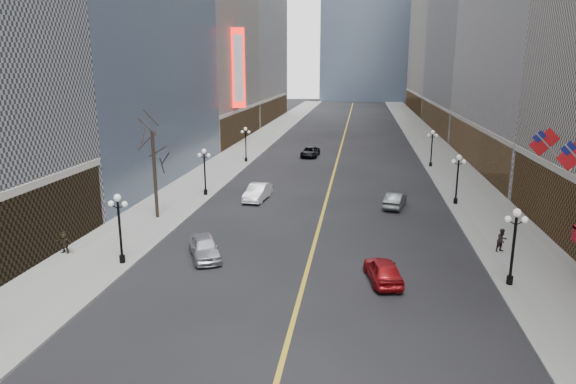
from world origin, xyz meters
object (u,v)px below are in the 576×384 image
(car_nb_far, at_px, (310,152))
(car_sb_mid, at_px, (383,270))
(streetlamp_west_2, at_px, (205,167))
(car_sb_far, at_px, (395,200))
(car_nb_mid, at_px, (258,192))
(streetlamp_west_1, at_px, (119,221))
(streetlamp_east_2, at_px, (458,174))
(streetlamp_west_3, at_px, (246,141))
(streetlamp_east_3, at_px, (432,144))
(streetlamp_east_1, at_px, (514,239))
(car_nb_near, at_px, (205,247))

(car_nb_far, xyz_separation_m, car_sb_mid, (8.49, -41.88, 0.04))
(streetlamp_west_2, xyz_separation_m, car_sb_far, (18.07, -1.63, -2.21))
(car_nb_mid, height_order, car_sb_far, car_nb_mid)
(streetlamp_west_1, relative_size, car_sb_far, 1.08)
(streetlamp_east_2, bearing_deg, streetlamp_west_1, -142.67)
(streetlamp_west_3, height_order, car_nb_mid, streetlamp_west_3)
(streetlamp_west_3, relative_size, car_nb_far, 0.93)
(streetlamp_west_1, relative_size, car_nb_far, 0.93)
(streetlamp_east_3, height_order, car_nb_mid, streetlamp_east_3)
(streetlamp_west_3, xyz_separation_m, car_sb_mid, (16.40, -36.34, -2.18))
(streetlamp_east_1, xyz_separation_m, car_sb_mid, (-7.20, -0.34, -2.18))
(streetlamp_east_2, distance_m, car_nb_near, 24.79)
(car_sb_mid, relative_size, car_sb_far, 1.01)
(streetlamp_east_1, height_order, streetlamp_west_1, same)
(streetlamp_west_1, xyz_separation_m, car_nb_mid, (5.34, 17.20, -2.13))
(car_nb_mid, bearing_deg, streetlamp_west_1, -101.43)
(streetlamp_east_3, height_order, car_nb_far, streetlamp_east_3)
(streetlamp_east_1, height_order, streetlamp_west_2, same)
(car_nb_mid, bearing_deg, streetlamp_east_3, 51.65)
(streetlamp_east_3, bearing_deg, car_nb_far, 160.55)
(streetlamp_west_2, height_order, car_sb_far, streetlamp_west_2)
(streetlamp_west_3, bearing_deg, car_nb_near, -81.86)
(streetlamp_east_2, bearing_deg, car_nb_near, -139.30)
(streetlamp_east_3, relative_size, streetlamp_west_2, 1.00)
(streetlamp_west_1, xyz_separation_m, streetlamp_west_2, (0.00, 18.00, 0.00))
(streetlamp_east_3, height_order, car_nb_near, streetlamp_east_3)
(car_nb_near, bearing_deg, car_sb_mid, -35.95)
(car_nb_near, relative_size, car_sb_mid, 1.04)
(car_sb_mid, bearing_deg, car_nb_near, -22.28)
(car_nb_mid, xyz_separation_m, car_sb_mid, (11.05, -17.54, -0.05))
(streetlamp_east_1, height_order, car_sb_far, streetlamp_east_1)
(car_nb_mid, bearing_deg, car_nb_near, -85.93)
(streetlamp_east_1, relative_size, car_sb_mid, 1.07)
(streetlamp_east_2, relative_size, car_sb_far, 1.08)
(car_nb_far, bearing_deg, streetlamp_east_3, -16.04)
(streetlamp_east_2, height_order, car_nb_far, streetlamp_east_2)
(streetlamp_west_2, bearing_deg, car_nb_mid, -8.46)
(streetlamp_west_2, height_order, car_nb_far, streetlamp_west_2)
(car_sb_mid, bearing_deg, streetlamp_east_2, -122.77)
(streetlamp_west_1, distance_m, car_sb_far, 24.48)
(streetlamp_east_2, height_order, car_sb_mid, streetlamp_east_2)
(car_nb_far, bearing_deg, car_nb_mid, -92.59)
(streetlamp_west_2, distance_m, car_nb_near, 16.97)
(streetlamp_west_3, height_order, car_sb_mid, streetlamp_west_3)
(car_sb_mid, bearing_deg, car_sb_far, -107.05)
(streetlamp_east_1, xyz_separation_m, streetlamp_west_3, (-23.60, 36.00, 0.00))
(streetlamp_west_2, relative_size, car_nb_far, 0.93)
(streetlamp_west_2, relative_size, car_nb_mid, 0.96)
(streetlamp_east_2, relative_size, car_nb_mid, 0.96)
(streetlamp_east_1, height_order, streetlamp_east_3, same)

